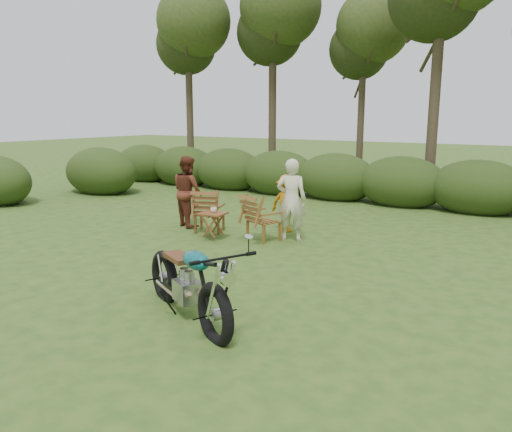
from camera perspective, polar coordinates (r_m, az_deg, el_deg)
The scene contains 10 objects.
ground at distance 6.90m, azimuth -5.73°, elevation -10.17°, with size 80.00×80.00×0.00m, color #274A18.
tree_line at distance 15.22m, azimuth 19.73°, elevation 15.71°, with size 22.52×11.62×8.14m.
motorcycle at distance 6.58m, azimuth -7.78°, elevation -11.35°, with size 2.18×0.83×1.24m, color #0B8F97, non-canonical shape.
lawn_chair_right at distance 10.27m, azimuth 0.88°, elevation -2.77°, with size 0.66×0.66×0.95m, color brown, non-canonical shape.
lawn_chair_left at distance 11.04m, azimuth -5.30°, elevation -1.80°, with size 0.65×0.65×0.95m, color #5B2F16, non-canonical shape.
side_table at distance 10.32m, azimuth -4.95°, elevation -1.15°, with size 0.54×0.46×0.56m, color brown, non-canonical shape.
cup at distance 10.29m, azimuth -4.86°, elevation 0.69°, with size 0.13×0.13×0.10m, color beige.
adult_a at distance 10.29m, azimuth 4.00°, elevation -2.78°, with size 0.61×0.40×1.68m, color beige.
adult_b at distance 11.67m, azimuth -7.66°, elevation -1.12°, with size 0.79×0.61×1.62m, color #5B281A.
child at distance 11.04m, azimuth 3.50°, elevation -1.77°, with size 0.81×0.47×1.26m, color #BB7411.
Camera 1 is at (3.98, -5.03, 2.56)m, focal length 35.00 mm.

